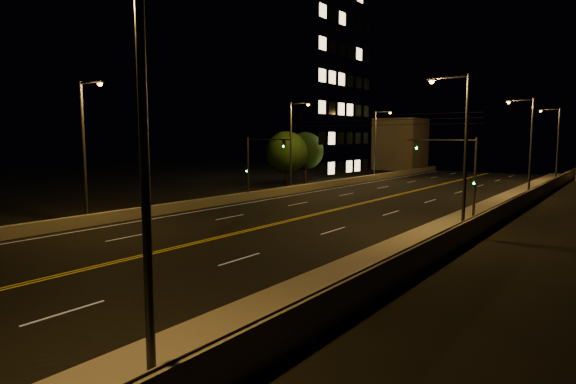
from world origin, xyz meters
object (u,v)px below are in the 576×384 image
Objects in this scene: streetlight_1 at (462,145)px; tree_0 at (287,152)px; streetlight_3 at (556,141)px; building_tower at (275,72)px; streetlight_0 at (136,158)px; streetlight_2 at (528,142)px; streetlight_4 at (86,144)px; traffic_signal_left at (256,161)px; traffic_signal_right at (461,168)px; streetlight_5 at (293,141)px; streetlight_6 at (377,140)px; tree_1 at (305,151)px.

streetlight_1 is 30.01m from tree_0.
building_tower reaches higher than streetlight_3.
tree_0 is (-24.99, 39.61, -1.34)m from streetlight_0.
streetlight_1 is 1.00× the size of streetlight_2.
traffic_signal_left is (1.15, 16.44, -1.76)m from streetlight_4.
building_tower reaches higher than traffic_signal_left.
streetlight_0 is 44.68m from streetlight_2.
streetlight_2 is at bearing -90.00° from streetlight_3.
building_tower is (-35.70, -12.34, 10.02)m from streetlight_3.
streetlight_0 is 1.00× the size of streetlight_3.
building_tower reaches higher than traffic_signal_right.
streetlight_3 reaches higher than tree_0.
traffic_signal_right is (-1.55, 5.33, -1.76)m from streetlight_1.
streetlight_5 is at bearing 120.86° from streetlight_0.
streetlight_0 is 63.34m from building_tower.
streetlight_6 is (0.00, 20.57, 0.00)m from streetlight_5.
streetlight_4 reaches higher than tree_0.
streetlight_6 is at bearing 59.69° from tree_1.
traffic_signal_left is (-18.78, 0.00, 0.00)m from traffic_signal_right.
streetlight_0 is at bearing -55.19° from building_tower.
tree_1 is at bearing 175.65° from streetlight_2.
tree_0 reaches higher than traffic_signal_left.
traffic_signal_right is at bearing -54.67° from streetlight_6.
streetlight_2 reaches higher than tree_0.
streetlight_1 is 21.09m from traffic_signal_left.
streetlight_3 and streetlight_5 have the same top height.
traffic_signal_right is 0.19× the size of building_tower.
streetlight_4 is (-21.47, -51.75, 0.00)m from streetlight_3.
streetlight_2 is 24.51m from streetlight_6.
streetlight_6 is 1.44× the size of tree_0.
tree_1 is at bearing -28.38° from building_tower.
streetlight_4 is at bearing -123.26° from streetlight_2.
tree_0 is (-3.52, 27.67, -1.34)m from streetlight_4.
streetlight_3 is at bearing 43.93° from tree_0.
streetlight_4 is 35.29m from tree_1.
streetlight_3 is (0.00, 63.69, 0.00)m from streetlight_0.
tree_0 is at bearing 146.47° from streetlight_1.
streetlight_0 and streetlight_6 have the same top height.
streetlight_2 is at bearing -4.35° from tree_1.
streetlight_3 is 1.62× the size of traffic_signal_right.
streetlight_6 is at bearing 125.33° from traffic_signal_right.
streetlight_0 is 1.00× the size of streetlight_2.
streetlight_4 is at bearing -112.53° from streetlight_3.
streetlight_6 is at bearing 19.87° from building_tower.
building_tower is 4.81× the size of tree_0.
traffic_signal_right is 0.89× the size of tree_0.
traffic_signal_left is at bearing -56.20° from building_tower.
streetlight_6 is 18.15m from building_tower.
building_tower reaches higher than streetlight_4.
traffic_signal_left is at bearing -67.43° from tree_0.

